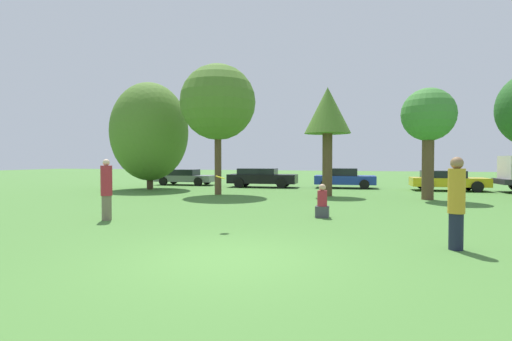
{
  "coord_description": "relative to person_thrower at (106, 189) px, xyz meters",
  "views": [
    {
      "loc": [
        2.55,
        -6.72,
        1.83
      ],
      "look_at": [
        -0.46,
        3.44,
        1.54
      ],
      "focal_mm": 27.26,
      "sensor_mm": 36.0,
      "label": 1
    }
  ],
  "objects": [
    {
      "name": "ground_plane",
      "position": [
        5.14,
        -3.26,
        -0.94
      ],
      "size": [
        120.0,
        120.0,
        0.0
      ],
      "primitive_type": "plane",
      "color": "#477A33"
    },
    {
      "name": "person_thrower",
      "position": [
        0.0,
        0.0,
        0.0
      ],
      "size": [
        0.34,
        0.34,
        1.86
      ],
      "rotation": [
        0.0,
        0.0,
        -0.14
      ],
      "color": "#726651",
      "rests_on": "ground"
    },
    {
      "name": "person_catcher",
      "position": [
        9.37,
        -1.3,
        0.04
      ],
      "size": [
        0.33,
        0.33,
        1.89
      ],
      "rotation": [
        0.0,
        0.0,
        3.0
      ],
      "color": "#191E33",
      "rests_on": "ground"
    },
    {
      "name": "frisbee",
      "position": [
        3.9,
        -0.47,
        0.44
      ],
      "size": [
        0.26,
        0.26,
        0.12
      ],
      "color": "yellow"
    },
    {
      "name": "bystander_sitting",
      "position": [
        6.22,
        2.41,
        -0.49
      ],
      "size": [
        0.41,
        0.34,
        1.07
      ],
      "color": "#3F3F47",
      "rests_on": "ground"
    },
    {
      "name": "tree_0",
      "position": [
        -5.54,
        11.35,
        2.65
      ],
      "size": [
        4.77,
        4.77,
        6.63
      ],
      "color": "#473323",
      "rests_on": "ground"
    },
    {
      "name": "tree_1",
      "position": [
        -0.08,
        9.16,
        3.92
      ],
      "size": [
        3.98,
        3.98,
        6.87
      ],
      "color": "brown",
      "rests_on": "ground"
    },
    {
      "name": "tree_2",
      "position": [
        5.57,
        9.95,
        3.25
      ],
      "size": [
        2.34,
        2.34,
        5.51
      ],
      "color": "brown",
      "rests_on": "ground"
    },
    {
      "name": "tree_3",
      "position": [
        10.21,
        9.4,
        2.84
      ],
      "size": [
        2.43,
        2.43,
        5.13
      ],
      "color": "brown",
      "rests_on": "ground"
    },
    {
      "name": "parked_car_grey",
      "position": [
        -5.43,
        15.78,
        -0.34
      ],
      "size": [
        4.4,
        2.09,
        1.13
      ],
      "rotation": [
        0.0,
        0.0,
        0.05
      ],
      "color": "slate",
      "rests_on": "ground"
    },
    {
      "name": "parked_car_black",
      "position": [
        0.65,
        15.08,
        -0.27
      ],
      "size": [
        4.64,
        2.06,
        1.26
      ],
      "rotation": [
        0.0,
        0.0,
        0.05
      ],
      "color": "black",
      "rests_on": "ground"
    },
    {
      "name": "parked_car_blue",
      "position": [
        5.99,
        15.93,
        -0.27
      ],
      "size": [
        3.93,
        2.13,
        1.29
      ],
      "rotation": [
        0.0,
        0.0,
        0.05
      ],
      "color": "#1E389E",
      "rests_on": "ground"
    },
    {
      "name": "parked_car_yellow",
      "position": [
        12.04,
        15.35,
        -0.3
      ],
      "size": [
        4.28,
        2.19,
        1.19
      ],
      "rotation": [
        0.0,
        0.0,
        0.05
      ],
      "color": "gold",
      "rests_on": "ground"
    }
  ]
}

